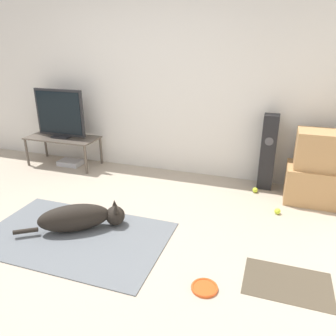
{
  "coord_description": "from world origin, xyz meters",
  "views": [
    {
      "loc": [
        1.74,
        -2.17,
        1.79
      ],
      "look_at": [
        0.65,
        1.05,
        0.45
      ],
      "focal_mm": 35.0,
      "sensor_mm": 36.0,
      "label": 1
    }
  ],
  "objects_px": {
    "tv_stand": "(63,140)",
    "tennis_ball_near_speaker": "(255,190)",
    "game_console": "(70,163)",
    "floor_speaker": "(268,152)",
    "cardboard_box_upper": "(318,150)",
    "tennis_ball_by_boxes": "(277,211)",
    "tv": "(60,114)",
    "dog": "(80,217)",
    "cardboard_box_lower": "(311,184)",
    "frisbee": "(205,288)"
  },
  "relations": [
    {
      "from": "floor_speaker",
      "to": "tennis_ball_by_boxes",
      "type": "height_order",
      "value": "floor_speaker"
    },
    {
      "from": "floor_speaker",
      "to": "tv",
      "type": "bearing_deg",
      "value": -177.72
    },
    {
      "from": "cardboard_box_upper",
      "to": "tennis_ball_by_boxes",
      "type": "height_order",
      "value": "cardboard_box_upper"
    },
    {
      "from": "tv",
      "to": "tennis_ball_by_boxes",
      "type": "height_order",
      "value": "tv"
    },
    {
      "from": "cardboard_box_lower",
      "to": "tv",
      "type": "height_order",
      "value": "tv"
    },
    {
      "from": "tv_stand",
      "to": "tennis_ball_near_speaker",
      "type": "relative_size",
      "value": 16.23
    },
    {
      "from": "dog",
      "to": "tennis_ball_near_speaker",
      "type": "relative_size",
      "value": 13.94
    },
    {
      "from": "dog",
      "to": "tennis_ball_near_speaker",
      "type": "bearing_deg",
      "value": 42.53
    },
    {
      "from": "dog",
      "to": "floor_speaker",
      "type": "distance_m",
      "value": 2.38
    },
    {
      "from": "tv_stand",
      "to": "cardboard_box_upper",
      "type": "bearing_deg",
      "value": -1.61
    },
    {
      "from": "cardboard_box_upper",
      "to": "tv_stand",
      "type": "height_order",
      "value": "cardboard_box_upper"
    },
    {
      "from": "tv_stand",
      "to": "tennis_ball_near_speaker",
      "type": "height_order",
      "value": "tv_stand"
    },
    {
      "from": "frisbee",
      "to": "game_console",
      "type": "relative_size",
      "value": 0.61
    },
    {
      "from": "tv",
      "to": "cardboard_box_upper",
      "type": "bearing_deg",
      "value": -1.66
    },
    {
      "from": "frisbee",
      "to": "tv_stand",
      "type": "xyz_separation_m",
      "value": [
        -2.62,
        1.96,
        0.37
      ]
    },
    {
      "from": "tv",
      "to": "tennis_ball_by_boxes",
      "type": "relative_size",
      "value": 11.77
    },
    {
      "from": "frisbee",
      "to": "tv_stand",
      "type": "relative_size",
      "value": 0.19
    },
    {
      "from": "cardboard_box_lower",
      "to": "tennis_ball_by_boxes",
      "type": "distance_m",
      "value": 0.6
    },
    {
      "from": "cardboard_box_lower",
      "to": "tennis_ball_near_speaker",
      "type": "xyz_separation_m",
      "value": [
        -0.62,
        0.02,
        -0.18
      ]
    },
    {
      "from": "dog",
      "to": "cardboard_box_lower",
      "type": "xyz_separation_m",
      "value": [
        2.2,
        1.43,
        0.07
      ]
    },
    {
      "from": "frisbee",
      "to": "game_console",
      "type": "xyz_separation_m",
      "value": [
        -2.53,
        1.96,
        0.02
      ]
    },
    {
      "from": "cardboard_box_lower",
      "to": "tv_stand",
      "type": "bearing_deg",
      "value": 178.35
    },
    {
      "from": "tv",
      "to": "game_console",
      "type": "height_order",
      "value": "tv"
    },
    {
      "from": "tv_stand",
      "to": "cardboard_box_lower",
      "type": "bearing_deg",
      "value": -1.65
    },
    {
      "from": "tennis_ball_near_speaker",
      "to": "frisbee",
      "type": "bearing_deg",
      "value": -96.68
    },
    {
      "from": "frisbee",
      "to": "tennis_ball_near_speaker",
      "type": "distance_m",
      "value": 1.89
    },
    {
      "from": "cardboard_box_upper",
      "to": "tennis_ball_by_boxes",
      "type": "distance_m",
      "value": 0.84
    },
    {
      "from": "tv",
      "to": "tennis_ball_near_speaker",
      "type": "xyz_separation_m",
      "value": [
        2.84,
        -0.09,
        -0.75
      ]
    },
    {
      "from": "tennis_ball_by_boxes",
      "to": "floor_speaker",
      "type": "bearing_deg",
      "value": 105.02
    },
    {
      "from": "tv_stand",
      "to": "tennis_ball_by_boxes",
      "type": "relative_size",
      "value": 16.23
    },
    {
      "from": "tv_stand",
      "to": "tennis_ball_near_speaker",
      "type": "bearing_deg",
      "value": -1.7
    },
    {
      "from": "frisbee",
      "to": "floor_speaker",
      "type": "distance_m",
      "value": 2.15
    },
    {
      "from": "cardboard_box_upper",
      "to": "tennis_ball_near_speaker",
      "type": "distance_m",
      "value": 0.87
    },
    {
      "from": "tv_stand",
      "to": "floor_speaker",
      "type": "bearing_deg",
      "value": 2.33
    },
    {
      "from": "game_console",
      "to": "floor_speaker",
      "type": "bearing_deg",
      "value": 2.34
    },
    {
      "from": "tennis_ball_by_boxes",
      "to": "tv_stand",
      "type": "bearing_deg",
      "value": 169.83
    },
    {
      "from": "tv",
      "to": "game_console",
      "type": "bearing_deg",
      "value": 0.15
    },
    {
      "from": "cardboard_box_upper",
      "to": "tennis_ball_near_speaker",
      "type": "height_order",
      "value": "cardboard_box_upper"
    },
    {
      "from": "dog",
      "to": "cardboard_box_lower",
      "type": "bearing_deg",
      "value": 33.08
    },
    {
      "from": "tennis_ball_by_boxes",
      "to": "cardboard_box_lower",
      "type": "bearing_deg",
      "value": 53.39
    },
    {
      "from": "dog",
      "to": "cardboard_box_upper",
      "type": "xyz_separation_m",
      "value": [
        2.21,
        1.43,
        0.49
      ]
    },
    {
      "from": "cardboard_box_lower",
      "to": "tennis_ball_by_boxes",
      "type": "relative_size",
      "value": 8.68
    },
    {
      "from": "tv",
      "to": "game_console",
      "type": "relative_size",
      "value": 2.28
    },
    {
      "from": "tv",
      "to": "tennis_ball_near_speaker",
      "type": "bearing_deg",
      "value": -1.75
    },
    {
      "from": "frisbee",
      "to": "tennis_ball_near_speaker",
      "type": "xyz_separation_m",
      "value": [
        0.22,
        1.87,
        0.02
      ]
    },
    {
      "from": "tennis_ball_near_speaker",
      "to": "game_console",
      "type": "relative_size",
      "value": 0.19
    },
    {
      "from": "tv_stand",
      "to": "frisbee",
      "type": "bearing_deg",
      "value": -36.76
    },
    {
      "from": "tennis_ball_by_boxes",
      "to": "game_console",
      "type": "bearing_deg",
      "value": 169.49
    },
    {
      "from": "tennis_ball_near_speaker",
      "to": "game_console",
      "type": "height_order",
      "value": "game_console"
    },
    {
      "from": "cardboard_box_lower",
      "to": "floor_speaker",
      "type": "xyz_separation_m",
      "value": [
        -0.52,
        0.22,
        0.26
      ]
    }
  ]
}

